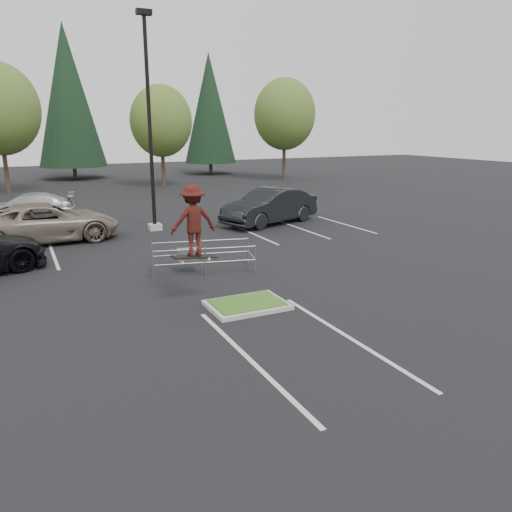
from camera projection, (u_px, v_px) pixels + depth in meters
name	position (u px, v px, depth m)	size (l,w,h in m)	color
ground	(247.00, 307.00, 14.28)	(120.00, 120.00, 0.00)	black
grass_median	(247.00, 304.00, 14.26)	(2.20, 1.60, 0.16)	#A5A39A
stall_lines	(148.00, 262.00, 18.95)	(22.62, 17.60, 0.01)	silver
light_pole	(150.00, 136.00, 23.79)	(0.70, 0.60, 10.12)	#A5A39A
decid_c	(161.00, 123.00, 41.45)	(5.12, 5.12, 8.38)	#38281C
decid_d	(284.00, 117.00, 46.80)	(5.76, 5.76, 9.43)	#38281C
conif_b	(68.00, 96.00, 47.55)	(6.38, 6.38, 14.50)	#38281C
conif_c	(210.00, 109.00, 52.86)	(5.50, 5.50, 12.50)	#38281C
cart_corral	(192.00, 255.00, 17.57)	(3.76, 2.06, 1.01)	#93969B
skateboarder	(193.00, 221.00, 14.03)	(1.34, 0.75, 2.18)	black
car_l_tan	(46.00, 223.00, 22.16)	(2.89, 6.26, 1.74)	gray
car_r_charc	(270.00, 206.00, 26.34)	(1.96, 5.63, 1.86)	black
car_far_silver	(29.00, 206.00, 27.66)	(2.01, 4.95, 1.44)	#A6A5A0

